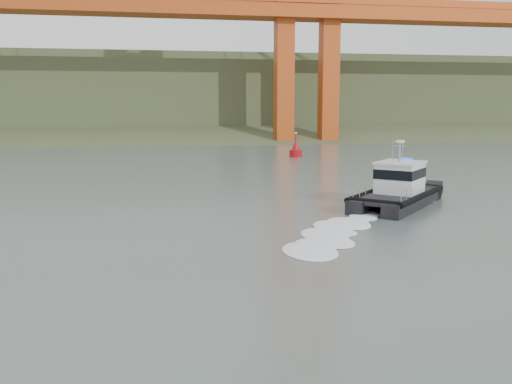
# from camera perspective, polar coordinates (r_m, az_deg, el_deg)

# --- Properties ---
(ground) EXTENTS (400.00, 400.00, 0.00)m
(ground) POSITION_cam_1_polar(r_m,az_deg,el_deg) (23.37, 2.93, -8.36)
(ground) COLOR #556560
(ground) RESTS_ON ground
(headlands) EXTENTS (500.00, 105.36, 27.12)m
(headlands) POSITION_cam_1_polar(r_m,az_deg,el_deg) (147.26, -8.84, 8.83)
(headlands) COLOR #41502D
(headlands) RESTS_ON ground
(patrol_boat) EXTENTS (9.03, 9.27, 4.61)m
(patrol_boat) POSITION_cam_1_polar(r_m,az_deg,el_deg) (39.80, 14.02, 0.29)
(patrol_boat) COLOR black
(patrol_boat) RESTS_ON ground
(nav_buoy) EXTENTS (1.64, 1.64, 3.42)m
(nav_buoy) POSITION_cam_1_polar(r_m,az_deg,el_deg) (74.17, 4.00, 4.21)
(nav_buoy) COLOR #A20B0F
(nav_buoy) RESTS_ON ground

